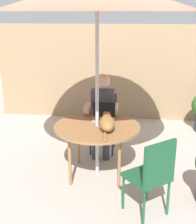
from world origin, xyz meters
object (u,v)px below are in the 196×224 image
at_px(person_seated, 102,110).
at_px(laptop, 104,114).
at_px(chair_occupied, 103,118).
at_px(cat, 107,123).
at_px(patio_table, 97,129).
at_px(chair_empty, 152,172).

distance_m(person_seated, laptop, 0.40).
bearing_deg(person_seated, chair_occupied, 90.00).
xyz_separation_m(chair_occupied, laptop, (0.06, -0.55, 0.24)).
distance_m(chair_occupied, cat, 0.99).
distance_m(chair_occupied, person_seated, 0.23).
height_order(patio_table, cat, cat).
relative_size(chair_empty, person_seated, 0.72).
bearing_deg(person_seated, laptop, -81.18).
relative_size(patio_table, laptop, 3.68).
bearing_deg(cat, patio_table, 140.31).
height_order(chair_empty, laptop, laptop).
bearing_deg(cat, chair_empty, -53.11).
bearing_deg(patio_table, chair_empty, -50.87).
bearing_deg(chair_empty, laptop, 118.75).
relative_size(chair_occupied, person_seated, 0.72).
xyz_separation_m(patio_table, chair_empty, (0.66, -0.82, -0.13)).
height_order(patio_table, chair_empty, chair_empty).
xyz_separation_m(chair_occupied, chair_empty, (0.66, -1.65, 0.00)).
xyz_separation_m(chair_empty, laptop, (-0.60, 1.10, 0.24)).
relative_size(patio_table, chair_empty, 1.25).
distance_m(person_seated, cat, 0.80).
bearing_deg(chair_occupied, laptop, -83.70).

